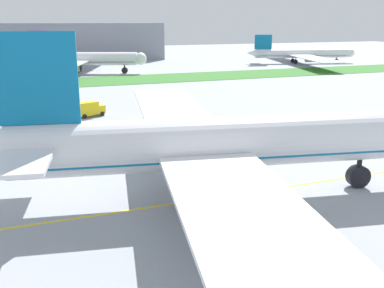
{
  "coord_description": "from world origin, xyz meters",
  "views": [
    {
      "loc": [
        -17.61,
        -44.14,
        18.96
      ],
      "look_at": [
        1.31,
        6.04,
        3.91
      ],
      "focal_mm": 41.16,
      "sensor_mm": 36.0,
      "label": 1
    }
  ],
  "objects_px": {
    "parked_airliner_far_right": "(82,59)",
    "parked_airliner_far_outer": "(300,54)",
    "service_truck_baggage_loader": "(89,109)",
    "airliner_foreground": "(214,144)"
  },
  "relations": [
    {
      "from": "airliner_foreground",
      "to": "parked_airliner_far_right",
      "type": "relative_size",
      "value": 1.15
    },
    {
      "from": "parked_airliner_far_right",
      "to": "service_truck_baggage_loader",
      "type": "bearing_deg",
      "value": -96.19
    },
    {
      "from": "airliner_foreground",
      "to": "parked_airliner_far_right",
      "type": "height_order",
      "value": "airliner_foreground"
    },
    {
      "from": "service_truck_baggage_loader",
      "to": "parked_airliner_far_outer",
      "type": "distance_m",
      "value": 137.38
    },
    {
      "from": "airliner_foreground",
      "to": "service_truck_baggage_loader",
      "type": "height_order",
      "value": "airliner_foreground"
    },
    {
      "from": "airliner_foreground",
      "to": "parked_airliner_far_outer",
      "type": "distance_m",
      "value": 167.32
    },
    {
      "from": "service_truck_baggage_loader",
      "to": "parked_airliner_far_right",
      "type": "distance_m",
      "value": 79.46
    },
    {
      "from": "parked_airliner_far_right",
      "to": "parked_airliner_far_outer",
      "type": "height_order",
      "value": "parked_airliner_far_right"
    },
    {
      "from": "service_truck_baggage_loader",
      "to": "parked_airliner_far_outer",
      "type": "xyz_separation_m",
      "value": [
        107.74,
        85.2,
        2.76
      ]
    },
    {
      "from": "airliner_foreground",
      "to": "parked_airliner_far_right",
      "type": "bearing_deg",
      "value": 89.19
    }
  ]
}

